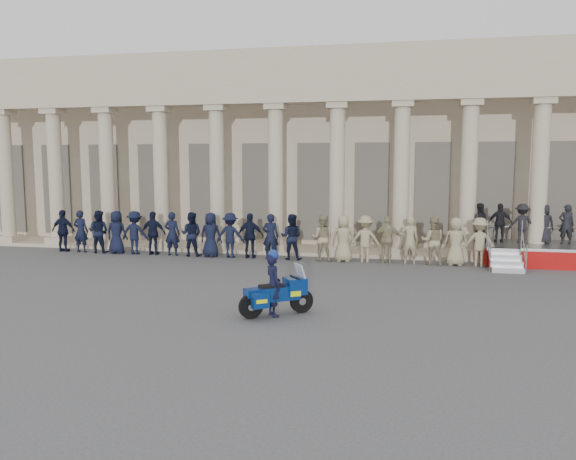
{
  "coord_description": "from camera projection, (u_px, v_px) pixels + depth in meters",
  "views": [
    {
      "loc": [
        4.08,
        -15.15,
        3.82
      ],
      "look_at": [
        0.23,
        3.22,
        1.6
      ],
      "focal_mm": 35.0,
      "sensor_mm": 36.0,
      "label": 1
    }
  ],
  "objects": [
    {
      "name": "ground",
      "position": [
        257.0,
        298.0,
        16.01
      ],
      "size": [
        90.0,
        90.0,
        0.0
      ],
      "primitive_type": "plane",
      "color": "#4A4A4D",
      "rests_on": "ground"
    },
    {
      "name": "building",
      "position": [
        328.0,
        150.0,
        29.81
      ],
      "size": [
        40.0,
        12.5,
        9.0
      ],
      "color": "tan",
      "rests_on": "ground"
    },
    {
      "name": "officer_rank",
      "position": [
        261.0,
        236.0,
        22.63
      ],
      "size": [
        18.45,
        0.69,
        1.83
      ],
      "color": "black",
      "rests_on": "ground"
    },
    {
      "name": "reviewing_stand",
      "position": [
        530.0,
        231.0,
        21.59
      ],
      "size": [
        4.74,
        3.7,
        2.28
      ],
      "color": "gray",
      "rests_on": "ground"
    },
    {
      "name": "motorcycle",
      "position": [
        277.0,
        294.0,
        14.14
      ],
      "size": [
        1.7,
        1.41,
        1.29
      ],
      "rotation": [
        0.0,
        0.0,
        0.62
      ],
      "color": "black",
      "rests_on": "ground"
    },
    {
      "name": "rider",
      "position": [
        273.0,
        283.0,
        14.06
      ],
      "size": [
        0.65,
        0.7,
        1.7
      ],
      "rotation": [
        0.0,
        0.0,
        2.19
      ],
      "color": "black",
      "rests_on": "ground"
    }
  ]
}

